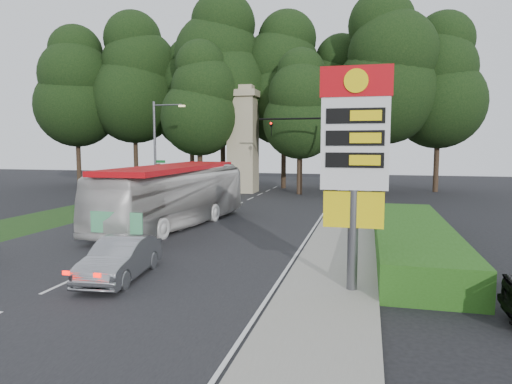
% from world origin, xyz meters
% --- Properties ---
extents(ground, '(120.00, 120.00, 0.00)m').
position_xyz_m(ground, '(0.00, 0.00, 0.00)').
color(ground, black).
rests_on(ground, ground).
extents(road_surface, '(14.00, 80.00, 0.02)m').
position_xyz_m(road_surface, '(0.00, 12.00, 0.01)').
color(road_surface, black).
rests_on(road_surface, ground).
extents(sidewalk_right, '(3.00, 80.00, 0.12)m').
position_xyz_m(sidewalk_right, '(8.50, 12.00, 0.06)').
color(sidewalk_right, gray).
rests_on(sidewalk_right, ground).
extents(grass_verge_left, '(5.00, 50.00, 0.02)m').
position_xyz_m(grass_verge_left, '(-9.50, 18.00, 0.01)').
color(grass_verge_left, '#193814').
rests_on(grass_verge_left, ground).
extents(hedge, '(3.00, 14.00, 1.20)m').
position_xyz_m(hedge, '(11.50, 8.00, 0.60)').
color(hedge, '#235015').
rests_on(hedge, ground).
extents(gas_station_pylon, '(2.10, 0.45, 6.85)m').
position_xyz_m(gas_station_pylon, '(9.20, 1.99, 4.45)').
color(gas_station_pylon, '#59595E').
rests_on(gas_station_pylon, ground).
extents(traffic_signal_mast, '(6.10, 0.35, 7.20)m').
position_xyz_m(traffic_signal_mast, '(5.68, 24.00, 4.67)').
color(traffic_signal_mast, black).
rests_on(traffic_signal_mast, ground).
extents(streetlight_signs, '(2.75, 0.98, 8.00)m').
position_xyz_m(streetlight_signs, '(-6.99, 22.01, 4.44)').
color(streetlight_signs, '#59595E').
rests_on(streetlight_signs, ground).
extents(monument, '(3.00, 3.00, 10.05)m').
position_xyz_m(monument, '(-2.00, 30.00, 5.10)').
color(monument, tan).
rests_on(monument, ground).
extents(tree_far_west, '(8.96, 8.96, 17.60)m').
position_xyz_m(tree_far_west, '(-22.00, 33.00, 10.68)').
color(tree_far_west, '#2D2116').
rests_on(tree_far_west, ground).
extents(tree_west_mid, '(9.80, 9.80, 19.25)m').
position_xyz_m(tree_west_mid, '(-16.00, 35.00, 11.69)').
color(tree_west_mid, '#2D2116').
rests_on(tree_west_mid, ground).
extents(tree_west_near, '(8.40, 8.40, 16.50)m').
position_xyz_m(tree_west_near, '(-10.00, 37.00, 10.02)').
color(tree_west_near, '#2D2116').
rests_on(tree_west_near, ground).
extents(tree_center_left, '(10.08, 10.08, 19.80)m').
position_xyz_m(tree_center_left, '(-5.00, 33.00, 12.02)').
color(tree_center_left, '#2D2116').
rests_on(tree_center_left, ground).
extents(tree_center_right, '(9.24, 9.24, 18.15)m').
position_xyz_m(tree_center_right, '(1.00, 35.00, 11.02)').
color(tree_center_right, '#2D2116').
rests_on(tree_center_right, ground).
extents(tree_east_near, '(8.12, 8.12, 15.95)m').
position_xyz_m(tree_east_near, '(6.00, 37.00, 9.68)').
color(tree_east_near, '#2D2116').
rests_on(tree_east_near, ground).
extents(tree_east_mid, '(9.52, 9.52, 18.70)m').
position_xyz_m(tree_east_mid, '(11.00, 33.00, 11.35)').
color(tree_east_mid, '#2D2116').
rests_on(tree_east_mid, ground).
extents(tree_far_east, '(8.68, 8.68, 17.05)m').
position_xyz_m(tree_far_east, '(16.00, 35.00, 10.35)').
color(tree_far_east, '#2D2116').
rests_on(tree_far_east, ground).
extents(tree_monument_left, '(7.28, 7.28, 14.30)m').
position_xyz_m(tree_monument_left, '(-6.00, 29.00, 8.68)').
color(tree_monument_left, '#2D2116').
rests_on(tree_monument_left, ground).
extents(tree_monument_right, '(6.72, 6.72, 13.20)m').
position_xyz_m(tree_monument_right, '(3.50, 29.50, 8.01)').
color(tree_monument_right, '#2D2116').
rests_on(tree_monument_right, ground).
extents(transit_bus, '(4.43, 12.53, 3.41)m').
position_xyz_m(transit_bus, '(-0.82, 11.29, 1.71)').
color(transit_bus, silver).
rests_on(transit_bus, ground).
extents(sedan_silver, '(1.96, 4.40, 1.40)m').
position_xyz_m(sedan_silver, '(1.50, 1.62, 0.70)').
color(sedan_silver, '#929499').
rests_on(sedan_silver, ground).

